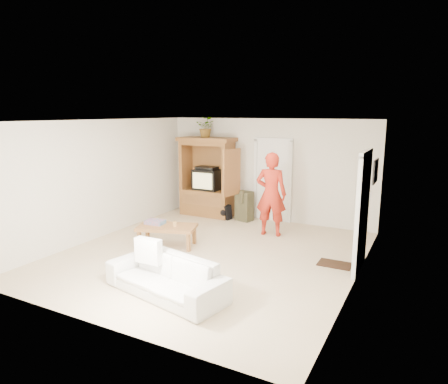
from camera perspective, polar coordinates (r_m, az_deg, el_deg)
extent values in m
plane|color=tan|center=(7.96, -1.99, -8.90)|extent=(6.00, 6.00, 0.00)
plane|color=white|center=(7.47, -2.13, 10.14)|extent=(6.00, 6.00, 0.00)
plane|color=silver|center=(10.29, 6.27, 3.15)|extent=(5.50, 0.00, 5.50)
plane|color=silver|center=(5.30, -18.43, -5.23)|extent=(5.50, 0.00, 5.50)
plane|color=silver|center=(9.27, -16.99, 1.82)|extent=(0.00, 6.00, 6.00)
plane|color=silver|center=(6.71, 18.79, -1.80)|extent=(0.00, 6.00, 6.00)
cube|color=brown|center=(10.84, -2.42, -1.48)|extent=(1.40, 0.60, 0.70)
cube|color=brown|center=(11.00, -5.40, 3.70)|extent=(0.10, 0.60, 1.20)
cube|color=brown|center=(10.36, 0.65, 3.28)|extent=(0.10, 0.60, 1.20)
cube|color=brown|center=(10.90, -1.75, 3.68)|extent=(1.40, 0.06, 1.20)
cube|color=brown|center=(10.60, -2.49, 6.98)|extent=(1.40, 0.60, 0.10)
cube|color=brown|center=(10.59, -2.50, 7.52)|extent=(1.52, 0.68, 0.10)
cube|color=brown|center=(9.80, 1.12, 2.81)|extent=(0.16, 0.67, 1.15)
cube|color=black|center=(10.74, -2.37, 1.80)|extent=(0.70, 0.52, 0.55)
cube|color=tan|center=(10.51, -3.11, 1.59)|extent=(0.58, 0.02, 0.42)
cube|color=black|center=(10.67, -2.46, 3.45)|extent=(0.55, 0.35, 0.08)
cube|color=#A26E37|center=(10.58, -3.20, -1.26)|extent=(1.19, 0.03, 0.25)
cube|color=white|center=(10.25, 6.95, 1.52)|extent=(0.85, 0.05, 2.04)
cube|color=black|center=(7.36, 19.21, -2.94)|extent=(0.05, 0.90, 2.04)
cube|color=black|center=(8.52, 20.84, 2.81)|extent=(0.03, 0.60, 0.48)
cube|color=#382316|center=(7.73, 15.56, -9.90)|extent=(0.60, 0.40, 0.02)
imported|color=#4C7238|center=(10.56, -2.57, 9.24)|extent=(0.54, 0.48, 0.54)
imported|color=red|center=(9.01, 6.74, -0.31)|extent=(0.75, 0.56, 1.89)
imported|color=silver|center=(6.29, -8.30, -11.83)|extent=(2.12, 1.17, 0.58)
cube|color=#A26E37|center=(8.39, -8.15, -5.00)|extent=(1.33, 0.99, 0.06)
cube|color=#A26E37|center=(8.40, -12.02, -6.71)|extent=(0.08, 0.08, 0.38)
cube|color=#A26E37|center=(8.84, -10.86, -5.74)|extent=(0.08, 0.08, 0.38)
cube|color=#A26E37|center=(8.09, -5.10, -7.20)|extent=(0.08, 0.08, 0.38)
cube|color=#A26E37|center=(8.55, -4.28, -6.16)|extent=(0.08, 0.08, 0.38)
cube|color=#C64256|center=(8.55, -9.82, -4.25)|extent=(0.40, 0.31, 0.08)
cylinder|color=tan|center=(8.32, -7.05, -4.53)|extent=(0.08, 0.08, 0.10)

